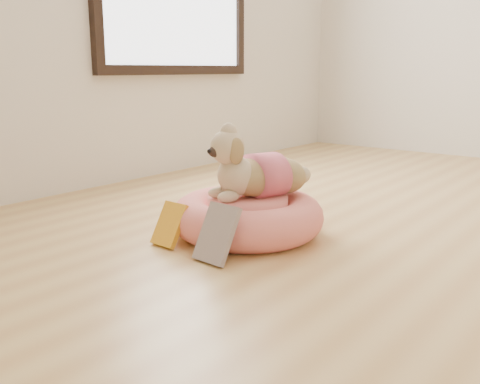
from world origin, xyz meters
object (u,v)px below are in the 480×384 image
Objects in this scene: dog at (254,159)px; book_white at (217,234)px; book_yellow at (170,225)px; pet_bed at (248,216)px.

book_white is at bearing -52.71° from dog.
dog is 1.96× the size of book_white.
book_yellow is at bearing 179.00° from book_white.
pet_bed is 1.48× the size of dog.
dog is 0.41m from book_white.
book_white is (0.11, -0.32, 0.02)m from pet_bed.
book_white reaches higher than pet_bed.
book_white is (0.26, -0.02, 0.02)m from book_yellow.
book_white reaches higher than book_yellow.
book_yellow is 0.82× the size of book_white.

